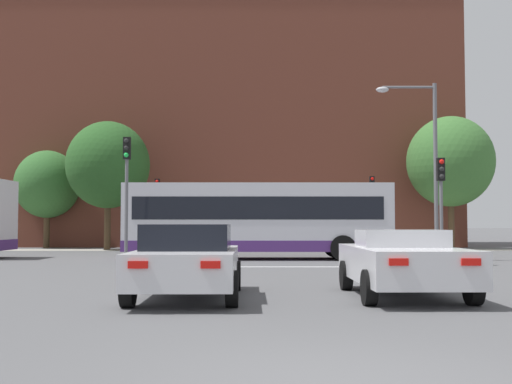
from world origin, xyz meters
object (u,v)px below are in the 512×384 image
Objects in this scene: car_roadster_right at (405,262)px; bus_crossing_lead at (260,219)px; traffic_light_near_left at (129,179)px; traffic_light_near_right at (444,192)px; street_lamp_junction at (427,151)px; pedestrian_waiting at (220,233)px; traffic_light_far_right at (375,200)px; traffic_light_far_left at (160,202)px; car_saloon_left at (190,260)px; pedestrian_walking_east at (135,230)px.

bus_crossing_lead reaches higher than car_roadster_right.
traffic_light_near_right is at bearing -3.45° from traffic_light_near_left.
street_lamp_junction reaches higher than pedestrian_waiting.
traffic_light_far_right is at bearing 90.36° from traffic_light_near_right.
bus_crossing_lead is 2.87× the size of traffic_light_near_right.
street_lamp_junction is at bearing 72.51° from car_roadster_right.
traffic_light_far_left is at bearing -176.64° from traffic_light_far_right.
car_roadster_right is at bearing -106.81° from street_lamp_junction.
car_saloon_left is 4.25m from car_roadster_right.
traffic_light_near_right is at bearing -149.73° from pedestrian_waiting.
traffic_light_far_left is at bearing 108.01° from pedestrian_waiting.
traffic_light_near_right is (7.76, 9.68, 1.79)m from car_saloon_left.
bus_crossing_lead is 7.60m from traffic_light_near_right.
car_roadster_right is 2.41× the size of pedestrian_walking_east.
pedestrian_walking_east is at bearing 134.46° from traffic_light_far_left.
car_saloon_left is 22.98m from pedestrian_waiting.
traffic_light_near_right is 2.28× the size of pedestrian_waiting.
traffic_light_near_right is at bearing -89.64° from traffic_light_far_right.
traffic_light_far_right is at bearing 121.65° from pedestrian_walking_east.
traffic_light_near_right reaches higher than pedestrian_walking_east.
traffic_light_far_left is at bearing 80.17° from pedestrian_walking_east.
car_saloon_left is 15.30m from street_lamp_junction.
traffic_light_far_left is (-5.37, 8.03, 0.97)m from bus_crossing_lead.
street_lamp_junction reaches higher than bus_crossing_lead.
pedestrian_walking_east is at bearing 35.82° from bus_crossing_lead.
traffic_light_near_left is 0.65× the size of street_lamp_junction.
street_lamp_junction is (7.97, 12.57, 3.58)m from car_saloon_left.
street_lamp_junction is at bearing -100.12° from bus_crossing_lead.
car_saloon_left is 0.42× the size of bus_crossing_lead.
traffic_light_far_left is (-8.22, 21.52, 1.92)m from car_roadster_right.
traffic_light_far_right is 10.02m from street_lamp_junction.
car_saloon_left is 23.81m from traffic_light_far_right.
bus_crossing_lead is (-2.85, 13.49, 0.95)m from car_roadster_right.
traffic_light_far_right reaches higher than pedestrian_walking_east.
traffic_light_near_left is at bearing 107.17° from car_saloon_left.
traffic_light_near_right is (3.52, 9.43, 1.84)m from car_roadster_right.
street_lamp_junction is at bearing -88.35° from traffic_light_far_right.
traffic_light_near_left is 2.77× the size of pedestrian_waiting.
street_lamp_junction is 3.83× the size of pedestrian_walking_east.
traffic_light_near_left reaches higher than car_roadster_right.
pedestrian_waiting reaches higher than car_saloon_left.
car_saloon_left is 1.12× the size of traffic_light_far_right.
traffic_light_near_left is 13.03m from pedestrian_waiting.
pedestrian_waiting is (2.51, 12.61, -2.08)m from traffic_light_near_left.
traffic_light_near_left reaches higher than traffic_light_far_left.
pedestrian_walking_east reaches higher than car_roadster_right.
street_lamp_junction reaches higher than pedestrian_walking_east.
pedestrian_walking_east is at bearing 112.30° from car_roadster_right.
traffic_light_far_left is (-0.67, 11.42, -0.43)m from traffic_light_near_left.
traffic_light_near_right is at bearing -122.53° from bus_crossing_lead.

